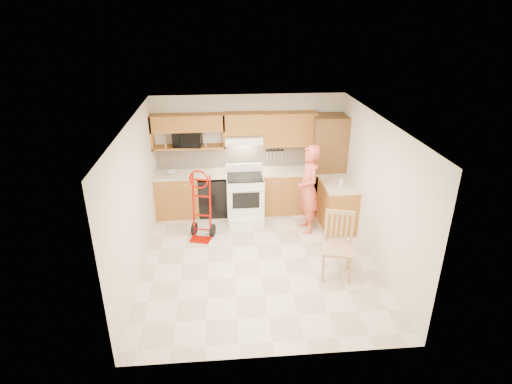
{
  "coord_description": "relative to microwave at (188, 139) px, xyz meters",
  "views": [
    {
      "loc": [
        -0.59,
        -6.25,
        4.1
      ],
      "look_at": [
        0.0,
        0.5,
        1.1
      ],
      "focal_mm": 29.24,
      "sensor_mm": 36.0,
      "label": 1
    }
  ],
  "objects": [
    {
      "name": "wall_right",
      "position": [
        3.28,
        -2.08,
        -0.4
      ],
      "size": [
        0.02,
        4.5,
        2.5
      ],
      "primitive_type": "cube",
      "color": "beige",
      "rests_on": "ground"
    },
    {
      "name": "cab_return_right",
      "position": [
        2.97,
        -0.94,
        -1.2
      ],
      "size": [
        0.6,
        1.0,
        0.9
      ],
      "primitive_type": "cube",
      "color": "#8E5F27",
      "rests_on": "ground"
    },
    {
      "name": "person",
      "position": [
        2.34,
        -1.06,
        -0.76
      ],
      "size": [
        0.46,
        0.67,
        1.77
      ],
      "primitive_type": "imported",
      "rotation": [
        0.0,
        0.0,
        -1.51
      ],
      "color": "#D0523F",
      "rests_on": "ground"
    },
    {
      "name": "wall_back",
      "position": [
        1.27,
        0.17,
        -0.4
      ],
      "size": [
        4.0,
        0.02,
        2.5
      ],
      "primitive_type": "cube",
      "color": "beige",
      "rests_on": "ground"
    },
    {
      "name": "upper_cab_left",
      "position": [
        0.02,
        0.0,
        0.33
      ],
      "size": [
        1.5,
        0.33,
        0.34
      ],
      "primitive_type": "cube",
      "color": "#8E5F27",
      "rests_on": "wall_back"
    },
    {
      "name": "microwave",
      "position": [
        0.0,
        0.0,
        0.0
      ],
      "size": [
        0.61,
        0.45,
        0.32
      ],
      "primitive_type": "imported",
      "rotation": [
        0.0,
        0.0,
        -0.11
      ],
      "color": "black",
      "rests_on": "upper_shelf_mw"
    },
    {
      "name": "dining_chair",
      "position": [
        2.51,
        -2.65,
        -1.1
      ],
      "size": [
        0.61,
        0.65,
        1.1
      ],
      "primitive_type": null,
      "rotation": [
        0.0,
        0.0,
        -0.26
      ],
      "color": "tan",
      "rests_on": "ground"
    },
    {
      "name": "bowl",
      "position": [
        -0.35,
        -0.14,
        -0.68
      ],
      "size": [
        0.25,
        0.25,
        0.05
      ],
      "primitive_type": "imported",
      "rotation": [
        0.0,
        0.0,
        -0.15
      ],
      "color": "white",
      "rests_on": "countertop_left"
    },
    {
      "name": "lower_cab_right",
      "position": [
        2.1,
        -0.14,
        -1.2
      ],
      "size": [
        1.14,
        0.6,
        0.9
      ],
      "primitive_type": "cube",
      "color": "#8E5F27",
      "rests_on": "ground"
    },
    {
      "name": "wall_front",
      "position": [
        1.27,
        -4.34,
        -0.4
      ],
      "size": [
        4.0,
        0.02,
        2.5
      ],
      "primitive_type": "cube",
      "color": "beige",
      "rests_on": "ground"
    },
    {
      "name": "knife_strip",
      "position": [
        1.82,
        0.12,
        -0.41
      ],
      "size": [
        0.4,
        0.05,
        0.29
      ],
      "primitive_type": null,
      "color": "black",
      "rests_on": "backsplash"
    },
    {
      "name": "range",
      "position": [
        1.14,
        -0.48,
        -1.09
      ],
      "size": [
        0.76,
        0.99,
        1.11
      ],
      "primitive_type": null,
      "color": "white",
      "rests_on": "ground"
    },
    {
      "name": "pantry_tall",
      "position": [
        2.92,
        -0.14,
        -0.6
      ],
      "size": [
        0.7,
        0.6,
        2.1
      ],
      "primitive_type": "cube",
      "color": "brown",
      "rests_on": "ground"
    },
    {
      "name": "upper_cab_right",
      "position": [
        2.1,
        0.0,
        0.15
      ],
      "size": [
        1.14,
        0.33,
        0.7
      ],
      "primitive_type": "cube",
      "color": "#8E5F27",
      "rests_on": "wall_back"
    },
    {
      "name": "countertop_left",
      "position": [
        0.02,
        -0.13,
        -0.73
      ],
      "size": [
        1.5,
        0.63,
        0.04
      ],
      "primitive_type": "cube",
      "color": "beige",
      "rests_on": "lower_cab_left"
    },
    {
      "name": "countertop_right",
      "position": [
        2.1,
        -0.13,
        -0.73
      ],
      "size": [
        1.14,
        0.63,
        0.04
      ],
      "primitive_type": "cube",
      "color": "beige",
      "rests_on": "lower_cab_right"
    },
    {
      "name": "countertop_return",
      "position": [
        2.97,
        -0.94,
        -0.73
      ],
      "size": [
        0.63,
        1.0,
        0.04
      ],
      "primitive_type": "cube",
      "color": "beige",
      "rests_on": "cab_return_right"
    },
    {
      "name": "upper_shelf_mw",
      "position": [
        0.02,
        0.0,
        -0.18
      ],
      "size": [
        1.5,
        0.33,
        0.04
      ],
      "primitive_type": "cube",
      "color": "#8E5F27",
      "rests_on": "wall_back"
    },
    {
      "name": "floor",
      "position": [
        1.27,
        -2.08,
        -1.66
      ],
      "size": [
        4.0,
        4.5,
        0.02
      ],
      "primitive_type": "cube",
      "color": "beige",
      "rests_on": "ground"
    },
    {
      "name": "soap_bottle",
      "position": [
        2.97,
        -1.05,
        -0.62
      ],
      "size": [
        0.08,
        0.09,
        0.17
      ],
      "primitive_type": "imported",
      "rotation": [
        0.0,
        0.0,
        -0.08
      ],
      "color": "white",
      "rests_on": "countertop_return"
    },
    {
      "name": "backsplash",
      "position": [
        1.27,
        0.15,
        -0.45
      ],
      "size": [
        3.92,
        0.03,
        0.55
      ],
      "primitive_type": "cube",
      "color": "beige",
      "rests_on": "wall_back"
    },
    {
      "name": "dishwasher",
      "position": [
        0.47,
        -0.14,
        -1.22
      ],
      "size": [
        0.6,
        0.6,
        0.85
      ],
      "primitive_type": "cube",
      "color": "black",
      "rests_on": "ground"
    },
    {
      "name": "ceiling",
      "position": [
        1.27,
        -2.08,
        0.86
      ],
      "size": [
        4.0,
        4.5,
        0.02
      ],
      "primitive_type": "cube",
      "color": "white",
      "rests_on": "ground"
    },
    {
      "name": "range_hood",
      "position": [
        1.15,
        -0.06,
        -0.02
      ],
      "size": [
        0.76,
        0.46,
        0.14
      ],
      "primitive_type": "cube",
      "color": "white",
      "rests_on": "wall_back"
    },
    {
      "name": "upper_cab_center",
      "position": [
        1.15,
        0.0,
        0.29
      ],
      "size": [
        0.76,
        0.33,
        0.44
      ],
      "primitive_type": "cube",
      "color": "#8E5F27",
      "rests_on": "wall_back"
    },
    {
      "name": "hand_truck",
      "position": [
        0.25,
        -1.21,
        -1.02
      ],
      "size": [
        0.6,
        0.57,
        1.26
      ],
      "primitive_type": null,
      "rotation": [
        0.0,
        0.0,
        -0.27
      ],
      "color": "#9E0A00",
      "rests_on": "ground"
    },
    {
      "name": "lower_cab_left",
      "position": [
        -0.28,
        -0.14,
        -1.2
      ],
      "size": [
        0.9,
        0.6,
        0.9
      ],
      "primitive_type": "cube",
      "color": "#8E5F27",
      "rests_on": "ground"
    },
    {
      "name": "wall_left",
      "position": [
        -0.74,
        -2.08,
        -0.4
      ],
      "size": [
        0.02,
        4.5,
        2.5
      ],
      "primitive_type": "cube",
      "color": "beige",
      "rests_on": "ground"
    }
  ]
}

